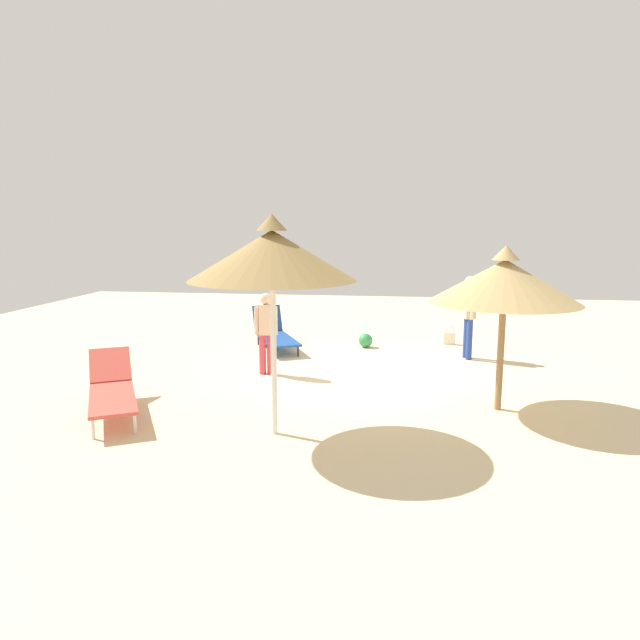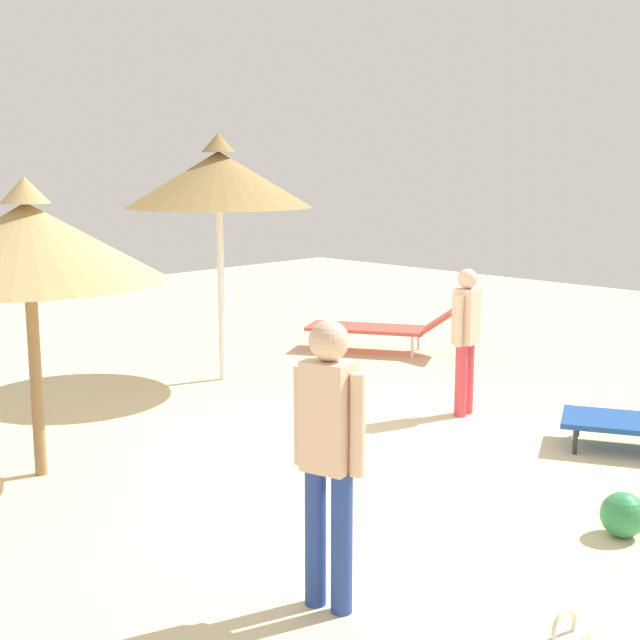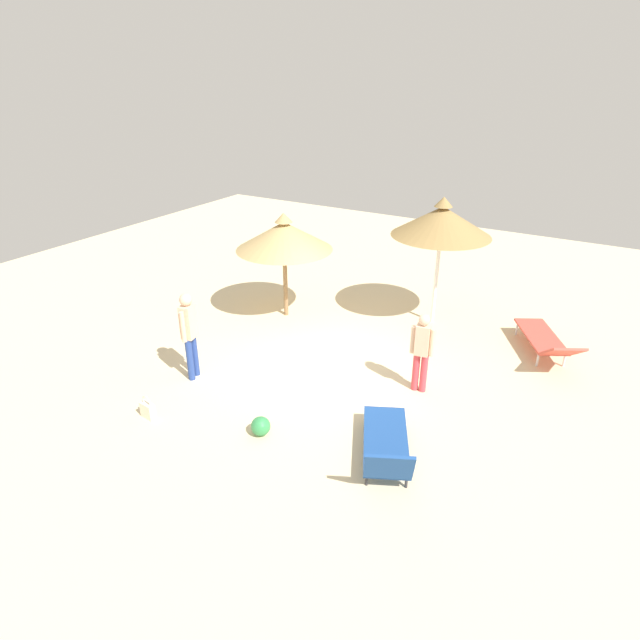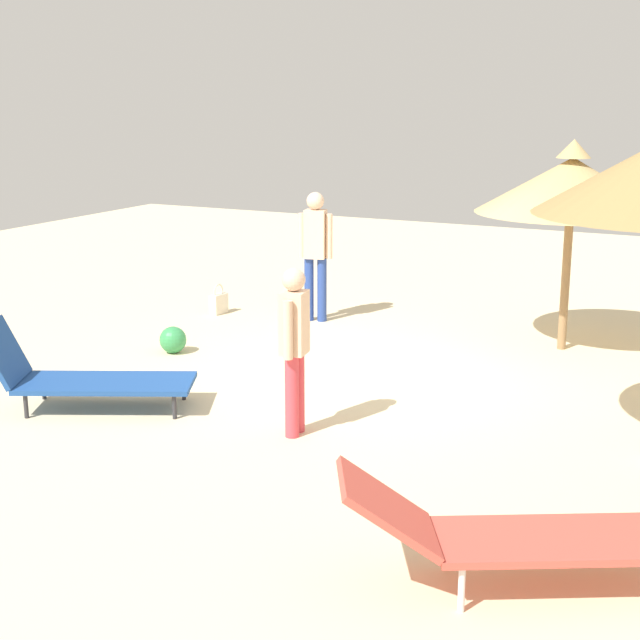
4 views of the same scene
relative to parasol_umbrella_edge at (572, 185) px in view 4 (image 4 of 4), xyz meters
The scene contains 8 objects.
ground 3.36m from the parasol_umbrella_edge, 53.67° to the left, with size 24.00×24.00×0.10m, color beige.
parasol_umbrella_edge is the anchor object (origin of this frame).
lounge_chair_near_left 6.07m from the parasol_umbrella_edge, 49.08° to the left, with size 2.13×1.50×0.89m.
lounge_chair_near_right 6.19m from the parasol_umbrella_edge, 99.53° to the left, with size 2.31×1.67×0.80m.
person_standing_back 3.52m from the parasol_umbrella_edge, ahead, with size 0.46×0.28×1.78m.
person_standing_front 4.51m from the parasol_umbrella_edge, 68.98° to the left, with size 0.26×0.44×1.57m.
handbag 5.16m from the parasol_umbrella_edge, ahead, with size 0.16×0.29×0.44m.
beach_ball 5.13m from the parasol_umbrella_edge, 28.90° to the left, with size 0.33×0.33×0.33m, color #338C4C.
Camera 4 is at (-3.91, 9.18, 3.14)m, focal length 52.57 mm.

